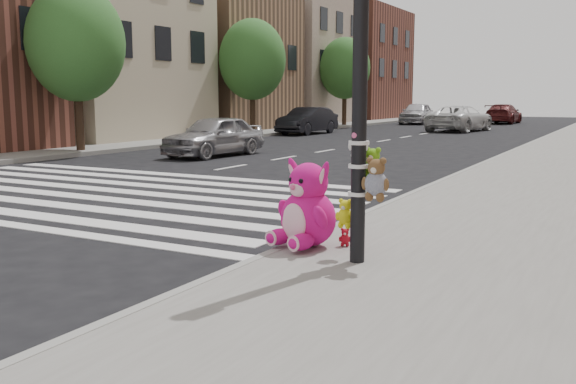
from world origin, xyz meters
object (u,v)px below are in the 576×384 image
Objects in this scene: signal_pole at (363,111)px; red_teddy at (345,237)px; pink_bunny at (306,211)px; car_silver_far at (214,136)px; car_dark_far at (308,121)px; car_white_near at (460,118)px.

signal_pole is 17.84× the size of red_teddy.
car_silver_far is (-8.63, 10.38, 0.08)m from pink_bunny.
red_teddy is at bearing 48.45° from pink_bunny.
signal_pole reaches higher than red_teddy.
signal_pole is 0.96× the size of car_dark_far.
car_white_near is at bearing 79.62° from red_teddy.
car_white_near is at bearing 84.57° from car_silver_far.
red_teddy is 13.60m from car_silver_far.
car_dark_far is at bearing 107.64° from car_silver_far.
signal_pole is 1.69m from red_teddy.
signal_pole is 3.72× the size of pink_bunny.
car_silver_far is 12.63m from car_dark_far.
car_white_near is (6.18, 6.51, 0.02)m from car_dark_far.
red_teddy is at bearing -59.46° from car_dark_far.
pink_bunny reaches higher than red_teddy.
car_silver_far is at bearing 110.15° from red_teddy.
red_teddy is 25.41m from car_dark_far.
car_white_near is at bearing 118.97° from pink_bunny.
car_white_near reaches higher than car_dark_far.
signal_pole is at bearing -74.96° from red_teddy.
signal_pole is 14.37m from car_silver_far.
car_white_near is (-5.69, 28.96, 0.45)m from red_teddy.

